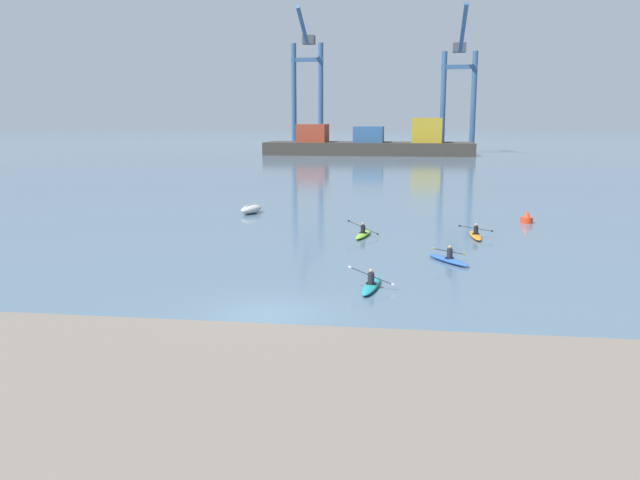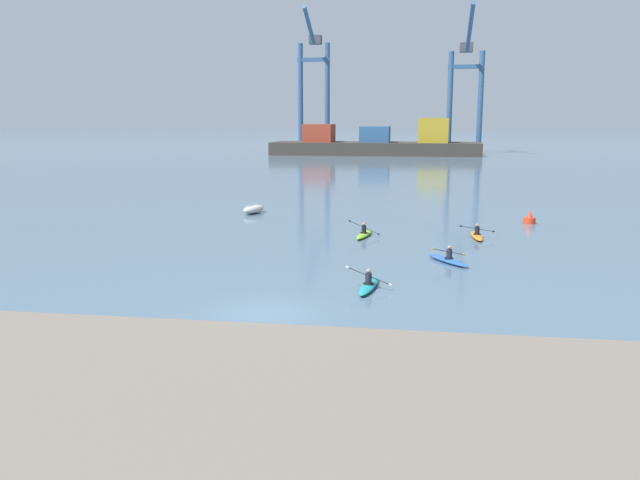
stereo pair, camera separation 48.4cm
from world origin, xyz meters
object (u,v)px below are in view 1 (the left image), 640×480
object	(u,v)px
container_barge	(371,143)
capsized_dinghy	(251,209)
gantry_crane_west_mid	(459,83)
gantry_crane_west	(307,80)
kayak_lime	(363,234)
kayak_blue	(448,259)
kayak_orange	(475,235)
channel_buoy	(527,218)
kayak_teal	(371,285)

from	to	relation	value
container_barge	capsized_dinghy	distance (m)	90.26
gantry_crane_west_mid	gantry_crane_west	bearing A→B (deg)	171.91
capsized_dinghy	kayak_lime	distance (m)	13.53
kayak_lime	kayak_blue	xyz separation A→B (m)	(5.12, -7.18, 0.00)
kayak_orange	capsized_dinghy	bearing A→B (deg)	153.14
container_barge	capsized_dinghy	size ratio (longest dim) A/B	15.85
container_barge	kayak_blue	distance (m)	107.17
container_barge	kayak_blue	xyz separation A→B (m)	(10.77, -106.60, -2.26)
capsized_dinghy	container_barge	bearing A→B (deg)	87.34
gantry_crane_west_mid	capsized_dinghy	world-z (taller)	gantry_crane_west_mid
channel_buoy	kayak_teal	xyz separation A→B (m)	(-10.28, -20.46, -0.19)
channel_buoy	kayak_blue	size ratio (longest dim) A/B	0.32
kayak_lime	kayak_blue	world-z (taller)	kayak_lime
gantry_crane_west_mid	kayak_lime	distance (m)	109.59
capsized_dinghy	channel_buoy	xyz separation A→B (m)	(21.45, -2.06, 0.01)
channel_buoy	kayak_orange	distance (m)	7.91
channel_buoy	gantry_crane_west_mid	bearing A→B (deg)	89.09
channel_buoy	kayak_orange	xyz separation A→B (m)	(-4.34, -6.61, -0.19)
gantry_crane_west	kayak_teal	distance (m)	129.05
container_barge	channel_buoy	world-z (taller)	container_barge
kayak_orange	container_barge	bearing A→B (deg)	97.45
container_barge	kayak_orange	distance (m)	99.67
kayak_lime	kayak_orange	size ratio (longest dim) A/B	1.01
container_barge	kayak_blue	world-z (taller)	container_barge
gantry_crane_west_mid	kayak_orange	world-z (taller)	gantry_crane_west_mid
capsized_dinghy	kayak_blue	world-z (taller)	kayak_blue
kayak_teal	kayak_blue	bearing A→B (deg)	57.99
kayak_orange	gantry_crane_west	bearing A→B (deg)	104.47
gantry_crane_west_mid	kayak_blue	xyz separation A→B (m)	(-8.10, -114.89, -15.33)
gantry_crane_west	capsized_dinghy	xyz separation A→B (m)	(11.79, -103.38, -16.42)
capsized_dinghy	kayak_blue	bearing A→B (deg)	-47.75
container_barge	kayak_orange	size ratio (longest dim) A/B	13.00
channel_buoy	kayak_teal	distance (m)	22.90
channel_buoy	kayak_teal	bearing A→B (deg)	-116.68
container_barge	kayak_teal	xyz separation A→B (m)	(6.98, -112.66, -2.26)
gantry_crane_west	kayak_orange	distance (m)	116.90
gantry_crane_west_mid	kayak_orange	bearing A→B (deg)	-93.17
gantry_crane_west	kayak_lime	xyz separation A→B (m)	(21.63, -112.66, -16.60)
gantry_crane_west	kayak_blue	world-z (taller)	gantry_crane_west
gantry_crane_west	kayak_teal	world-z (taller)	gantry_crane_west
container_barge	kayak_orange	xyz separation A→B (m)	(12.93, -98.81, -2.26)
capsized_dinghy	gantry_crane_west_mid	bearing A→B (deg)	76.82
kayak_orange	kayak_teal	bearing A→B (deg)	-113.23
kayak_orange	kayak_lime	bearing A→B (deg)	-175.18
kayak_lime	kayak_blue	distance (m)	8.82
capsized_dinghy	kayak_lime	world-z (taller)	kayak_lime
container_barge	gantry_crane_west_mid	size ratio (longest dim) A/B	1.46
container_barge	gantry_crane_west_mid	xyz separation A→B (m)	(18.86, 8.29, 13.07)
kayak_blue	gantry_crane_west_mid	bearing A→B (deg)	85.97
container_barge	kayak_teal	bearing A→B (deg)	-86.45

